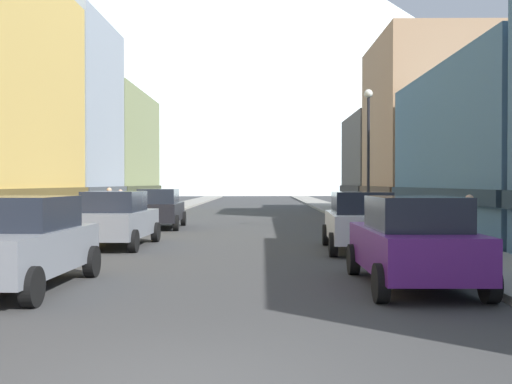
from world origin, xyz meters
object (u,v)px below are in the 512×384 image
(car_left_1, at_px, (116,219))
(car_right_0, at_px, (413,242))
(pedestrian_0, at_px, (121,206))
(pedestrian_2, at_px, (469,228))
(pedestrian_1, at_px, (109,207))
(streetlamp_right, at_px, (368,137))
(car_left_2, at_px, (159,208))
(car_right_1, at_px, (360,221))
(car_left_0, at_px, (19,243))

(car_left_1, relative_size, car_right_0, 1.01)
(pedestrian_0, height_order, pedestrian_2, pedestrian_2)
(car_left_1, distance_m, pedestrian_1, 9.31)
(car_right_0, distance_m, streetlamp_right, 14.73)
(car_right_0, relative_size, streetlamp_right, 0.75)
(car_left_2, height_order, pedestrian_1, pedestrian_1)
(car_right_1, relative_size, streetlamp_right, 0.76)
(car_left_0, relative_size, car_right_0, 1.01)
(car_left_2, relative_size, pedestrian_0, 2.83)
(pedestrian_0, height_order, pedestrian_1, pedestrian_1)
(car_right_0, bearing_deg, pedestrian_0, 117.97)
(pedestrian_0, bearing_deg, car_left_1, -77.74)
(pedestrian_1, relative_size, pedestrian_2, 1.06)
(car_left_0, xyz_separation_m, car_left_1, (-0.00, 7.94, 0.00))
(car_left_0, distance_m, pedestrian_0, 19.37)
(car_left_1, bearing_deg, car_left_0, -89.98)
(car_left_0, bearing_deg, car_left_1, 90.02)
(car_left_0, height_order, pedestrian_2, car_left_0)
(car_left_0, bearing_deg, car_right_0, 2.18)
(car_left_0, distance_m, car_right_1, 10.23)
(car_right_1, bearing_deg, pedestrian_1, 134.90)
(car_left_0, height_order, streetlamp_right, streetlamp_right)
(car_left_0, height_order, car_left_2, same)
(car_right_1, relative_size, pedestrian_1, 2.66)
(car_left_1, bearing_deg, car_right_1, -8.21)
(car_right_0, distance_m, pedestrian_1, 19.44)
(car_left_1, xyz_separation_m, car_right_1, (7.60, -1.10, 0.00))
(car_right_0, bearing_deg, pedestrian_2, 59.17)
(car_right_0, bearing_deg, car_left_2, 115.59)
(car_right_1, xyz_separation_m, pedestrian_0, (-10.05, 12.36, -0.03))
(car_left_0, xyz_separation_m, streetlamp_right, (9.15, 14.61, 3.09))
(car_right_1, bearing_deg, car_left_0, -137.97)
(car_left_1, height_order, pedestrian_0, car_left_1)
(car_left_1, xyz_separation_m, pedestrian_2, (10.05, -3.55, -0.02))
(car_left_2, height_order, car_right_0, same)
(car_left_0, height_order, car_right_0, same)
(pedestrian_0, bearing_deg, pedestrian_1, -90.00)
(car_left_2, distance_m, pedestrian_1, 2.57)
(pedestrian_1, bearing_deg, car_left_0, -81.76)
(car_left_2, bearing_deg, car_right_0, -64.41)
(car_right_0, bearing_deg, pedestrian_1, 121.13)
(streetlamp_right, bearing_deg, car_left_1, -143.95)
(pedestrian_1, height_order, pedestrian_2, pedestrian_1)
(streetlamp_right, bearing_deg, car_right_1, -101.32)
(car_right_0, xyz_separation_m, car_right_1, (-0.00, 6.56, 0.00))
(car_right_0, distance_m, pedestrian_0, 21.42)
(car_right_1, relative_size, pedestrian_0, 2.84)
(car_left_1, height_order, streetlamp_right, streetlamp_right)
(car_right_0, bearing_deg, car_left_0, -177.82)
(car_left_1, relative_size, car_left_2, 1.00)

